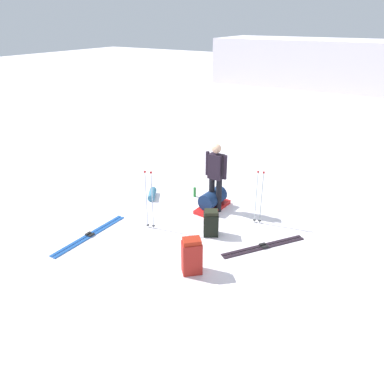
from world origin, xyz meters
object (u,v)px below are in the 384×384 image
backpack_large_dark (192,256)px  ski_poles_planted_far (149,197)px  ski_pair_near (90,235)px  ski_pair_far (264,246)px  ski_poles_planted_near (259,195)px  thermos_bottle (195,192)px  sleeping_mat_rolled (152,194)px  skier_standing (216,174)px  gear_sled (213,200)px  backpack_bright (211,223)px

backpack_large_dark → ski_poles_planted_far: size_ratio=0.52×
ski_pair_near → ski_pair_far: same height
ski_poles_planted_near → thermos_bottle: (-1.95, 0.41, -0.59)m
ski_pair_far → backpack_large_dark: 1.74m
sleeping_mat_rolled → ski_pair_far: bearing=-10.6°
backpack_large_dark → ski_poles_planted_far: ski_poles_planted_far is taller
skier_standing → backpack_large_dark: 2.61m
ski_pair_near → gear_sled: 3.02m
ski_poles_planted_far → backpack_bright: bearing=20.2°
skier_standing → ski_poles_planted_near: bearing=-1.4°
ski_pair_far → backpack_large_dark: size_ratio=2.30×
backpack_bright → gear_sled: (-0.57, 1.08, -0.06)m
skier_standing → backpack_large_dark: bearing=-70.5°
sleeping_mat_rolled → thermos_bottle: 1.12m
thermos_bottle → ski_pair_near: bearing=-107.2°
ski_poles_planted_near → backpack_large_dark: bearing=-96.8°
skier_standing → gear_sled: size_ratio=1.62×
skier_standing → backpack_large_dark: skier_standing is taller
gear_sled → sleeping_mat_rolled: size_ratio=1.91×
backpack_bright → ski_poles_planted_far: ski_poles_planted_far is taller
ski_pair_far → ski_poles_planted_near: size_ratio=1.29×
backpack_bright → ski_poles_planted_near: size_ratio=0.46×
backpack_large_dark → gear_sled: bearing=111.0°
sleeping_mat_rolled → ski_poles_planted_far: bearing=-53.4°
backpack_large_dark → thermos_bottle: (-1.67, 2.78, -0.22)m
ski_pair_far → gear_sled: gear_sled is taller
ski_poles_planted_near → sleeping_mat_rolled: bearing=-175.5°
ski_pair_near → ski_pair_far: (3.38, 1.62, 0.00)m
ski_pair_far → gear_sled: bearing=152.1°
backpack_large_dark → ski_poles_planted_far: bearing=152.2°
backpack_large_dark → backpack_bright: 1.40m
sleeping_mat_rolled → gear_sled: bearing=9.8°
skier_standing → thermos_bottle: skier_standing is taller
skier_standing → gear_sled: skier_standing is taller
ski_pair_far → ski_poles_planted_near: bearing=121.5°
ski_poles_planted_far → sleeping_mat_rolled: 1.72m
backpack_large_dark → ski_poles_planted_near: ski_poles_planted_near is taller
gear_sled → sleeping_mat_rolled: bearing=-170.2°
ski_pair_near → thermos_bottle: (0.89, 2.89, 0.12)m
ski_poles_planted_far → thermos_bottle: bearing=90.6°
skier_standing → ski_poles_planted_near: (1.13, -0.03, -0.24)m
ski_pair_near → ski_pair_far: bearing=25.6°
ski_pair_near → sleeping_mat_rolled: size_ratio=3.64×
backpack_large_dark → backpack_bright: (-0.36, 1.35, -0.07)m
ski_pair_near → ski_poles_planted_near: size_ratio=1.55×
ski_pair_near → skier_standing: bearing=55.6°
ski_pair_far → ski_poles_planted_far: (-2.46, -0.64, 0.75)m
ski_pair_near → ski_poles_planted_near: (2.85, 2.48, 0.70)m
ski_poles_planted_near → sleeping_mat_rolled: (-2.88, -0.23, -0.63)m
skier_standing → sleeping_mat_rolled: (-1.75, -0.26, -0.86)m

